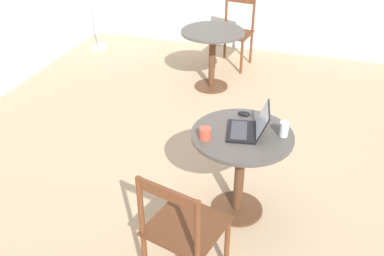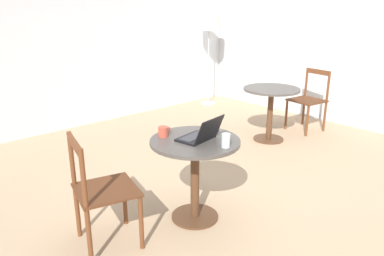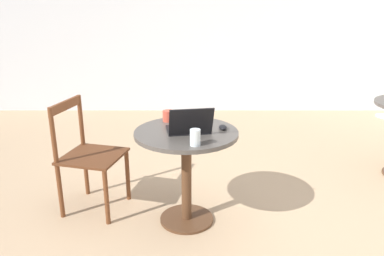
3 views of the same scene
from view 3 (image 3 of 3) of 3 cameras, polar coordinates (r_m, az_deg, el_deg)
The scene contains 8 objects.
ground_plane at distance 3.02m, azimuth 6.81°, elevation -14.03°, with size 16.00×16.00×0.00m, color tan.
wall_back at distance 5.77m, azimuth 3.47°, elevation 15.78°, with size 9.40×0.06×2.70m.
cafe_table_near at distance 2.77m, azimuth -1.05°, elevation -3.87°, with size 0.76×0.76×0.74m.
chair_near_left at distance 3.11m, azimuth -15.76°, elevation -4.11°, with size 0.54×0.54×0.90m.
laptop at distance 2.66m, azimuth -0.64°, elevation 0.19°, with size 0.35×0.34×0.21m.
mouse at distance 2.75m, azimuth 4.53°, elevation 0.12°, with size 0.06×0.10×0.03m.
mug at distance 2.93m, azimuth -3.79°, elevation 1.85°, with size 0.12×0.09×0.09m.
drinking_glass at distance 2.42m, azimuth 0.31°, elevation -1.45°, with size 0.07×0.07×0.11m.
Camera 3 is at (-0.36, -2.53, 1.62)m, focal length 35.00 mm.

